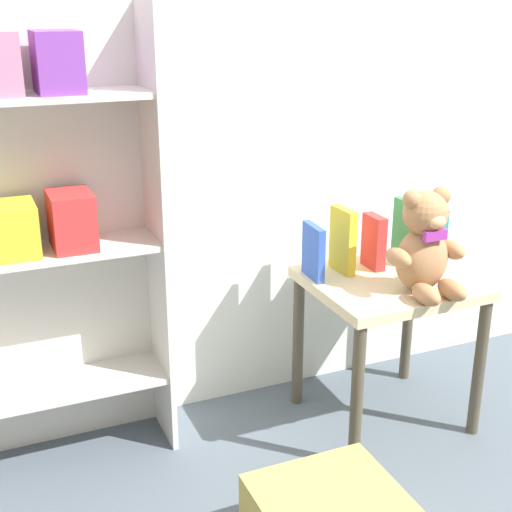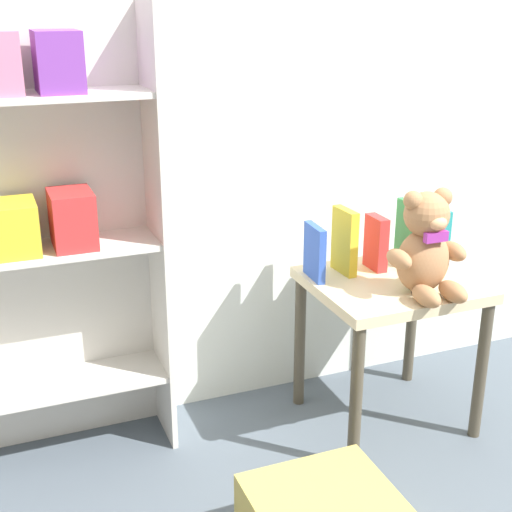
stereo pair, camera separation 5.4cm
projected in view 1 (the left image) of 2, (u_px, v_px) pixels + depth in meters
The scene contains 9 objects.
wall_back at pixel (290, 52), 2.40m from camera, with size 4.80×0.06×2.50m.
bookshelf_side at pixel (42, 221), 2.12m from camera, with size 0.69×0.24×1.42m.
display_table at pixel (389, 302), 2.42m from camera, with size 0.53×0.48×0.54m.
teddy_bear at pixel (425, 246), 2.23m from camera, with size 0.26×0.24×0.34m.
book_standing_blue at pixel (313, 252), 2.37m from camera, with size 0.03×0.13×0.18m, color #2D51B7.
book_standing_yellow at pixel (343, 240), 2.41m from camera, with size 0.03×0.12×0.22m, color gold.
book_standing_red at pixel (374, 242), 2.46m from camera, with size 0.04×0.10×0.19m, color red.
book_standing_green at pixel (404, 232), 2.49m from camera, with size 0.02×0.11×0.23m, color #33934C.
book_standing_teal at pixel (432, 233), 2.54m from camera, with size 0.04×0.12×0.19m, color teal.
Camera 1 is at (-1.08, -0.94, 1.42)m, focal length 50.00 mm.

